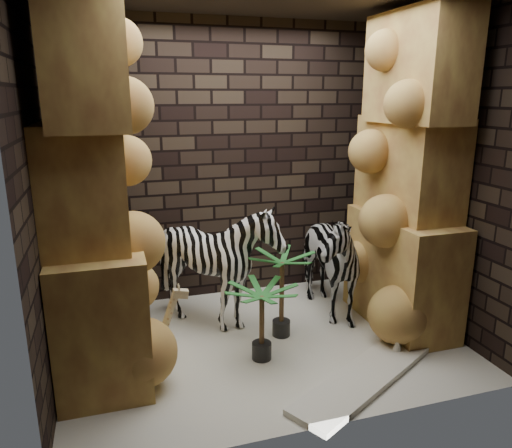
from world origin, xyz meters
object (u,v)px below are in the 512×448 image
object	(u,v)px
zebra_left	(219,270)
palm_back	(262,323)
palm_front	(282,295)
giraffe_toy	(149,331)
surfboard	(364,378)
zebra_right	(321,250)

from	to	relation	value
zebra_left	palm_back	bearing A→B (deg)	-73.13
palm_front	palm_back	bearing A→B (deg)	-131.49
zebra_left	giraffe_toy	size ratio (longest dim) A/B	1.65
palm_front	surfboard	xyz separation A→B (m)	(0.37, -0.91, -0.39)
zebra_right	palm_front	xyz separation A→B (m)	(-0.57, -0.37, -0.26)
palm_front	surfboard	world-z (taller)	palm_front
zebra_right	giraffe_toy	bearing A→B (deg)	-160.28
palm_front	palm_back	xyz separation A→B (m)	(-0.31, -0.35, -0.08)
giraffe_toy	surfboard	world-z (taller)	giraffe_toy
zebra_right	palm_front	bearing A→B (deg)	-147.47
zebra_right	giraffe_toy	world-z (taller)	zebra_right
zebra_left	palm_front	distance (m)	0.66
surfboard	palm_back	bearing A→B (deg)	111.15
zebra_left	palm_front	size ratio (longest dim) A/B	1.53
zebra_right	zebra_left	size ratio (longest dim) A/B	1.06
palm_front	palm_back	world-z (taller)	palm_front
giraffe_toy	palm_back	size ratio (longest dim) A/B	1.13
palm_front	palm_back	distance (m)	0.47
palm_back	zebra_right	bearing A→B (deg)	39.49
giraffe_toy	palm_front	bearing A→B (deg)	13.34
zebra_right	palm_front	size ratio (longest dim) A/B	1.63
giraffe_toy	palm_front	xyz separation A→B (m)	(1.25, 0.31, 0.03)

